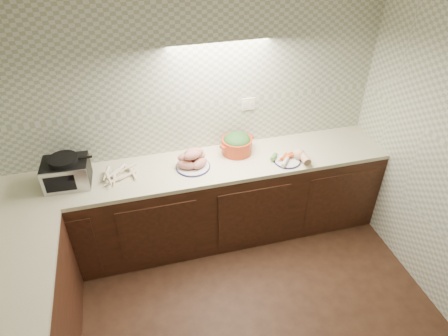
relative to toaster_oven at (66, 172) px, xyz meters
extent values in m
cube|color=white|center=(1.14, -1.53, 1.55)|extent=(3.60, 3.60, 0.05)
cube|color=gray|center=(1.14, 0.24, 0.27)|extent=(3.60, 0.05, 2.60)
cube|color=beige|center=(1.69, 0.26, 0.29)|extent=(0.13, 0.01, 0.12)
cube|color=black|center=(1.14, -0.03, -0.60)|extent=(3.60, 0.60, 0.86)
cube|color=beige|center=(1.14, -0.03, -0.15)|extent=(3.60, 0.60, 0.04)
cube|color=black|center=(0.00, 0.01, -0.01)|extent=(0.39, 0.30, 0.23)
cube|color=#A8A8AD|center=(-0.01, -0.14, -0.01)|extent=(0.38, 0.03, 0.23)
cube|color=black|center=(-0.01, -0.14, -0.01)|extent=(0.24, 0.02, 0.15)
cylinder|color=black|center=(0.00, 0.01, 0.12)|extent=(0.26, 0.26, 0.04)
cone|color=#F8F0C5|center=(0.50, -0.07, -0.10)|extent=(0.13, 0.20, 0.04)
cone|color=#F8F0C5|center=(0.55, -0.09, -0.10)|extent=(0.18, 0.14, 0.05)
cone|color=#F8F0C5|center=(0.52, 0.02, -0.10)|extent=(0.11, 0.19, 0.05)
cone|color=#F8F0C5|center=(0.43, -0.05, -0.10)|extent=(0.13, 0.17, 0.04)
cone|color=#F8F0C5|center=(0.39, -0.06, -0.10)|extent=(0.13, 0.20, 0.04)
cone|color=#F8F0C5|center=(0.48, -0.08, -0.10)|extent=(0.04, 0.19, 0.04)
cone|color=#F8F0C5|center=(0.49, 0.03, -0.11)|extent=(0.16, 0.19, 0.04)
cone|color=#F8F0C5|center=(0.32, 0.05, -0.09)|extent=(0.09, 0.18, 0.04)
cone|color=#F8F0C5|center=(0.37, -0.09, -0.08)|extent=(0.04, 0.19, 0.04)
cone|color=#F8F0C5|center=(0.31, -0.09, -0.08)|extent=(0.16, 0.17, 0.05)
cylinder|color=#161846|center=(1.08, -0.04, -0.12)|extent=(0.32, 0.32, 0.01)
cylinder|color=silver|center=(1.08, -0.04, -0.12)|extent=(0.30, 0.30, 0.02)
ellipsoid|color=#C46B67|center=(1.02, -0.06, -0.07)|extent=(0.18, 0.10, 0.08)
ellipsoid|color=#C46B67|center=(1.14, -0.07, -0.07)|extent=(0.18, 0.10, 0.08)
ellipsoid|color=#C46B67|center=(1.08, 0.02, -0.07)|extent=(0.18, 0.10, 0.08)
ellipsoid|color=#C46B67|center=(1.04, -0.01, -0.02)|extent=(0.18, 0.10, 0.08)
ellipsoid|color=#C46B67|center=(1.13, 0.01, -0.02)|extent=(0.18, 0.10, 0.08)
ellipsoid|color=#C46B67|center=(1.08, -0.05, 0.02)|extent=(0.18, 0.10, 0.08)
ellipsoid|color=#C46B67|center=(1.11, -0.01, 0.02)|extent=(0.18, 0.10, 0.08)
cylinder|color=black|center=(1.07, 0.09, -0.10)|extent=(0.13, 0.13, 0.05)
sphere|color=#772746|center=(1.05, 0.09, -0.06)|extent=(0.07, 0.07, 0.07)
sphere|color=white|center=(1.09, 0.10, -0.07)|extent=(0.04, 0.04, 0.04)
cylinder|color=#A93213|center=(1.54, 0.10, -0.05)|extent=(0.38, 0.38, 0.15)
cube|color=#A93213|center=(1.39, 0.04, -0.01)|extent=(0.06, 0.07, 0.02)
cube|color=#A93213|center=(1.69, 0.16, -0.01)|extent=(0.06, 0.07, 0.02)
ellipsoid|color=#2F6629|center=(1.54, 0.10, 0.01)|extent=(0.26, 0.26, 0.14)
cylinder|color=#161846|center=(1.95, -0.18, -0.12)|extent=(0.25, 0.25, 0.01)
cylinder|color=silver|center=(1.95, -0.18, -0.12)|extent=(0.23, 0.23, 0.02)
cone|color=#F24E1C|center=(1.94, -0.17, -0.09)|extent=(0.14, 0.08, 0.03)
cone|color=#F24E1C|center=(1.94, -0.15, -0.09)|extent=(0.14, 0.10, 0.03)
cone|color=#F24E1C|center=(1.95, -0.16, -0.09)|extent=(0.14, 0.10, 0.03)
cone|color=#F24E1C|center=(1.96, -0.14, -0.08)|extent=(0.13, 0.10, 0.03)
cone|color=#F24E1C|center=(1.92, -0.17, -0.08)|extent=(0.13, 0.10, 0.03)
cone|color=#F24E1C|center=(1.94, -0.16, -0.08)|extent=(0.14, 0.08, 0.03)
cylinder|color=silver|center=(1.92, -0.21, -0.09)|extent=(0.13, 0.15, 0.04)
cylinder|color=#3B7A33|center=(1.84, -0.12, -0.09)|extent=(0.09, 0.10, 0.04)
camera|label=1|loc=(0.60, -2.97, 2.02)|focal=32.00mm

